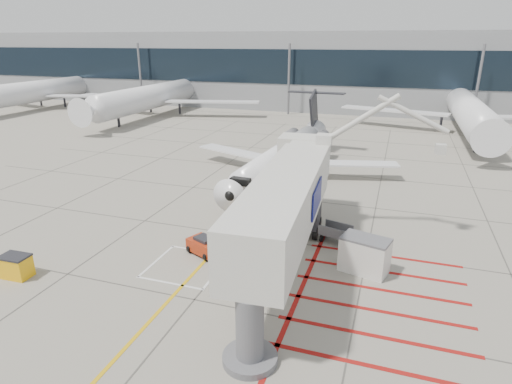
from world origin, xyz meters
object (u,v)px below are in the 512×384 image
(regional_jet, at_px, (276,147))
(pushback_tug, at_px, (204,245))
(jet_bridge, at_px, (285,212))
(spill_bin, at_px, (16,266))

(regional_jet, xyz_separation_m, pushback_tug, (-0.40, -14.48, -2.96))
(jet_bridge, height_order, spill_bin, jet_bridge)
(regional_jet, distance_m, jet_bridge, 16.48)
(regional_jet, height_order, spill_bin, regional_jet)
(regional_jet, xyz_separation_m, jet_bridge, (4.99, -15.70, 0.43))
(jet_bridge, xyz_separation_m, spill_bin, (-14.24, -4.61, -3.32))
(regional_jet, bearing_deg, pushback_tug, -87.99)
(regional_jet, height_order, pushback_tug, regional_jet)
(jet_bridge, height_order, pushback_tug, jet_bridge)
(regional_jet, bearing_deg, spill_bin, -110.87)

